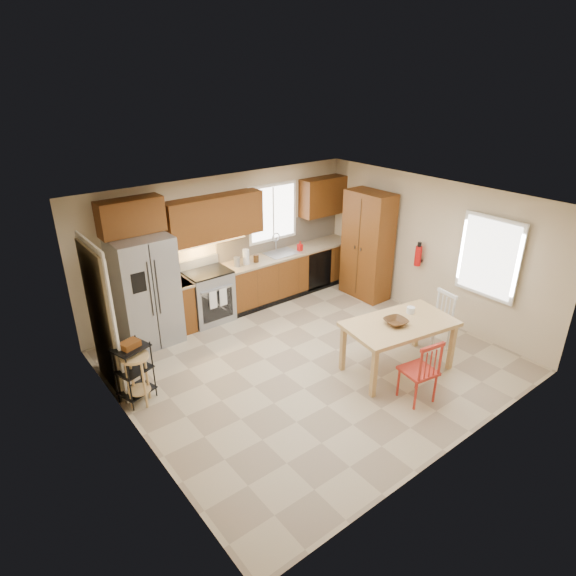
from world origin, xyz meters
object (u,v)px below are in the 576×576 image
Objects in this scene: soap_bottle at (300,246)px; chair_white at (435,322)px; dining_table at (398,346)px; table_bowl at (396,325)px; table_jar at (410,311)px; bar_stool at (138,380)px; chair_red at (418,370)px; pantry at (367,246)px; fire_extinguisher at (418,256)px; utility_cart at (134,373)px; range_stove at (209,296)px; refrigerator at (145,291)px.

chair_white is (0.35, -3.00, -0.52)m from soap_bottle.
dining_table is 0.42m from table_bowl.
soap_bottle reaches higher than table_jar.
bar_stool is (-3.28, 1.58, -0.42)m from table_bowl.
chair_red is 3.76m from bar_stool.
pantry reaches higher than soap_bottle.
fire_extinguisher is 0.41× the size of utility_cart.
pantry reaches higher than range_stove.
chair_white is 2.90× the size of table_bowl.
soap_bottle is 3.06m from chair_white.
dining_table is 1.70× the size of chair_red.
chair_white is at bearing -127.39° from fire_extinguisher.
fire_extinguisher is at bearing -24.52° from refrigerator.
table_jar is at bearing -120.35° from pantry.
chair_red reaches higher than table_jar.
dining_table is at bearing -35.78° from bar_stool.
soap_bottle is at bearing 9.54° from bar_stool.
fire_extinguisher is at bearing -27.99° from chair_white.
fire_extinguisher is 0.47× the size of bar_stool.
soap_bottle is 0.09× the size of pantry.
pantry is 2.77× the size of bar_stool.
refrigerator is 1.67m from utility_cart.
table_jar is 4.04m from bar_stool.
table_jar reaches higher than utility_cart.
range_stove reaches higher than dining_table.
fire_extinguisher is 2.19m from dining_table.
chair_white is at bearing -40.60° from refrigerator.
soap_bottle reaches higher than chair_white.
fire_extinguisher is at bearing -16.08° from bar_stool.
bar_stool is (-3.98, -1.47, -0.62)m from soap_bottle.
range_stove is at bearing 177.60° from soap_bottle.
refrigerator is 1.92× the size of chair_white.
soap_bottle is 0.59× the size of table_bowl.
chair_red is 1.48m from chair_white.
refrigerator is 1.78m from bar_stool.
table_jar is at bearing 12.53° from table_bowl.
table_bowl reaches higher than bar_stool.
dining_table is 0.74m from chair_red.
utility_cart is at bearing 78.68° from chair_white.
soap_bottle is 0.22× the size of utility_cart.
bar_stool is at bearing 158.38° from table_jar.
pantry reaches higher than table_jar.
refrigerator is 4.18m from table_jar.
refrigerator is 4.36m from chair_red.
soap_bottle is 0.20× the size of chair_red.
refrigerator reaches higher than dining_table.
bar_stool is 0.12m from utility_cart.
refrigerator is 1.98× the size of range_stove.
table_jar is at bearing 25.35° from dining_table.
dining_table reaches higher than bar_stool.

